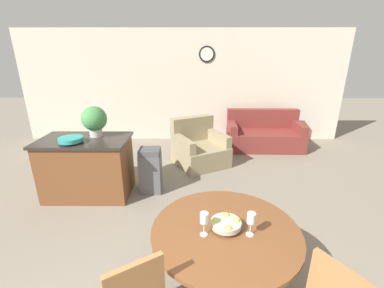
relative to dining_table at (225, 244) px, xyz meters
The scene contains 11 objects.
wall_back 4.74m from the dining_table, 96.84° to the left, with size 8.00×0.09×2.70m.
dining_table is the anchor object (origin of this frame).
fruit_bowl 0.22m from the dining_table, 52.23° to the left, with size 0.26×0.26×0.10m.
wine_glass_left 0.38m from the dining_table, 158.35° to the right, with size 0.07×0.07×0.21m.
wine_glass_right 0.38m from the dining_table, 21.38° to the right, with size 0.07×0.07×0.21m.
kitchen_island 2.64m from the dining_table, 137.13° to the left, with size 1.33×0.78×0.94m.
teal_bowl 2.62m from the dining_table, 141.62° to the left, with size 0.34×0.34×0.08m.
potted_plant 2.70m from the dining_table, 132.73° to the left, with size 0.37×0.37×0.46m.
trash_bin 2.14m from the dining_table, 117.05° to the left, with size 0.34×0.31×0.74m.
couch 4.22m from the dining_table, 70.73° to the left, with size 1.72×0.90×0.87m.
armchair 3.07m from the dining_table, 93.17° to the left, with size 1.25×1.26×0.91m.
Camera 1 is at (0.28, -0.91, 2.16)m, focal length 24.00 mm.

